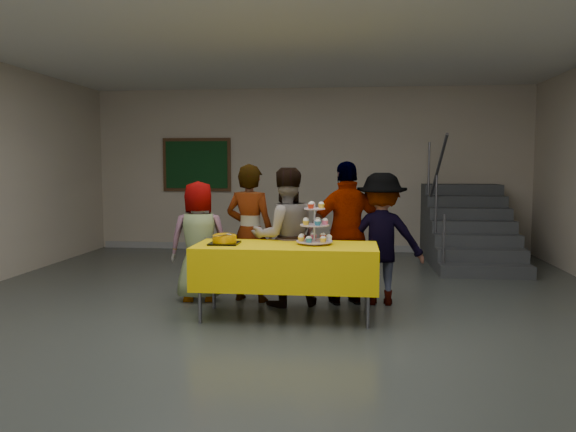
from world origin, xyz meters
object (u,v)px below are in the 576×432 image
Objects in this scene: bear_cake at (225,238)px; noticeboard at (197,165)px; bake_table at (286,265)px; schoolchild_e at (381,239)px; staircase at (467,232)px; schoolchild_b at (250,233)px; cupcake_stand at (314,228)px; schoolchild_d at (348,233)px; schoolchild_c at (285,237)px; schoolchild_a at (199,241)px.

bear_cake is 4.98m from noticeboard.
bake_table is 1.26m from schoolchild_e.
schoolchild_b is at bearing -134.90° from staircase.
schoolchild_d is (0.34, 0.62, -0.12)m from cupcake_stand.
bake_table is at bearing -124.18° from staircase.
staircase reaches higher than schoolchild_b.
schoolchild_d is at bearing 7.79° from schoolchild_e.
staircase reaches higher than cupcake_stand.
schoolchild_e is (0.38, 0.04, -0.07)m from schoolchild_d.
noticeboard is at bearing -48.11° from schoolchild_e.
bake_table is 0.59m from schoolchild_c.
cupcake_stand is 0.19× the size of staircase.
cupcake_stand is 0.30× the size of schoolchild_e.
bake_table is 5.25m from noticeboard.
staircase is (3.08, 3.09, -0.31)m from schoolchild_b.
schoolchild_c is at bearing 164.26° from schoolchild_a.
schoolchild_e is (1.65, 0.75, -0.08)m from bear_cake.
cupcake_stand is at bearing -61.16° from noticeboard.
schoolchild_e reaches higher than cupcake_stand.
schoolchild_c reaches higher than schoolchild_a.
schoolchild_a is at bearing -139.50° from staircase.
staircase is at bearing -137.02° from schoolchild_d.
schoolchild_a is 0.88× the size of schoolchild_b.
bake_table is 1.25× the size of schoolchild_e.
schoolchild_b is 1.23× the size of noticeboard.
schoolchild_a is 0.61m from schoolchild_b.
schoolchild_d reaches higher than schoolchild_e.
schoolchild_c is at bearing -2.86° from schoolchild_d.
cupcake_stand is 0.61m from schoolchild_c.
schoolchild_b reaches higher than bake_table.
schoolchild_a is 0.90× the size of schoolchild_c.
cupcake_stand is at bearing 107.73° from schoolchild_c.
cupcake_stand is 0.27× the size of schoolchild_d.
bake_table is at bearing -64.37° from noticeboard.
bear_cake is 5.01m from staircase.
cupcake_stand reaches higher than bear_cake.
noticeboard is (-1.72, 3.93, 0.80)m from schoolchild_b.
cupcake_stand is 0.32× the size of schoolchild_a.
bear_cake is (-0.64, -0.02, 0.27)m from bake_table.
staircase is at bearing -122.04° from schoolchild_b.
schoolchild_c is (-0.07, 0.54, 0.23)m from bake_table.
bake_table is 1.17× the size of schoolchild_b.
schoolchild_a is at bearing -74.23° from noticeboard.
schoolchild_e is (1.08, 0.19, -0.03)m from schoolchild_c.
bear_cake is at bearing -174.40° from cupcake_stand.
bake_table is at bearing 77.65° from schoolchild_c.
cupcake_stand is at bearing 154.10° from schoolchild_b.
schoolchild_b is at bearing 141.24° from cupcake_stand.
schoolchild_c reaches higher than cupcake_stand.
schoolchild_d is 0.68× the size of staircase.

